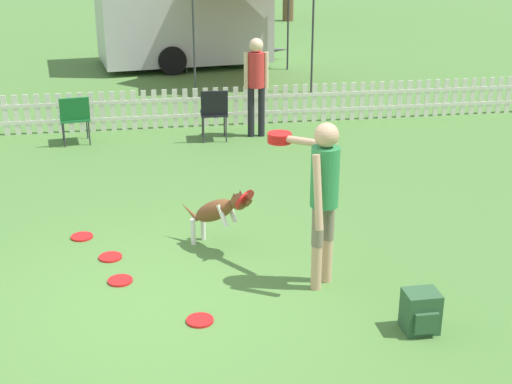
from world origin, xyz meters
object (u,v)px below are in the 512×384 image
Objects in this scene: spectator_standing at (256,78)px; equipment_trailer at (182,11)px; frisbee_near_dog at (110,257)px; frisbee_far_scatter at (82,237)px; folding_chair_blue_left at (214,110)px; handler_person at (320,183)px; backpack_on_grass at (421,312)px; folding_chair_center at (75,116)px; leaping_dog at (219,210)px; frisbee_near_handler at (120,281)px; frisbee_midfield at (200,320)px.

equipment_trailer reaches higher than spectator_standing.
frisbee_near_dog is 1.00× the size of frisbee_far_scatter.
folding_chair_blue_left is at bearing 68.87° from frisbee_near_dog.
frisbee_far_scatter is 0.05× the size of equipment_trailer.
equipment_trailer is (-0.52, 11.99, 0.25)m from handler_person.
backpack_on_grass is 13.15m from equipment_trailer.
folding_chair_center is (-2.77, 5.35, -0.60)m from handler_person.
frisbee_near_dog is 11.26m from equipment_trailer.
spectator_standing is at bearing -147.69° from leaping_dog.
frisbee_near_handler is 0.31× the size of folding_chair_center.
frisbee_midfield is at bearing -50.92° from frisbee_near_handler.
frisbee_midfield is 2.03m from backpack_on_grass.
backpack_on_grass is at bearing 110.08° from folding_chair_center.
frisbee_near_dog is at bearing 101.13° from frisbee_near_handler.
backpack_on_grass is (1.60, -2.00, -0.29)m from leaping_dog.
folding_chair_blue_left is at bearing 72.42° from frisbee_near_handler.
leaping_dog is at bearing 128.73° from backpack_on_grass.
backpack_on_grass is at bearing -13.74° from frisbee_midfield.
folding_chair_center is at bearing 118.47° from backpack_on_grass.
equipment_trailer reaches higher than frisbee_near_handler.
equipment_trailer is at bearing -81.41° from spectator_standing.
leaping_dog reaches higher than backpack_on_grass.
leaping_dog reaches higher than frisbee_midfield.
frisbee_near_dog is 0.66× the size of backpack_on_grass.
equipment_trailer is (1.95, 10.46, 1.34)m from frisbee_far_scatter.
frisbee_far_scatter is 0.66× the size of backpack_on_grass.
spectator_standing reaches higher than backpack_on_grass.
leaping_dog is 1.63m from frisbee_midfield.
frisbee_midfield is 0.05× the size of equipment_trailer.
leaping_dog is at bearing 76.56° from frisbee_midfield.
frisbee_near_handler is at bearing 74.79° from folding_chair_blue_left.
folding_chair_center is (-3.47, 6.40, 0.30)m from backpack_on_grass.
frisbee_midfield is 0.31× the size of folding_chair_center.
equipment_trailer is (1.49, 11.64, 1.34)m from frisbee_near_handler.
folding_chair_center is at bearing -116.15° from equipment_trailer.
frisbee_far_scatter is (-0.46, 1.18, 0.00)m from frisbee_near_handler.
frisbee_near_handler is 5.57m from spectator_standing.
spectator_standing is 6.71m from equipment_trailer.
folding_chair_blue_left is at bearing 14.95° from spectator_standing.
frisbee_far_scatter is 3.87m from folding_chair_center.
spectator_standing is (2.38, 4.41, 1.01)m from frisbee_near_dog.
folding_chair_blue_left is 2.29m from folding_chair_center.
handler_person reaches higher than folding_chair_blue_left.
folding_chair_blue_left is 0.53× the size of spectator_standing.
spectator_standing reaches higher than frisbee_midfield.
handler_person reaches higher than leaping_dog.
folding_chair_center is at bearing 98.63° from frisbee_near_handler.
frisbee_near_dog and frisbee_midfield have the same top height.
frisbee_near_dog is at bearing 119.90° from frisbee_midfield.
spectator_standing reaches higher than folding_chair_blue_left.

